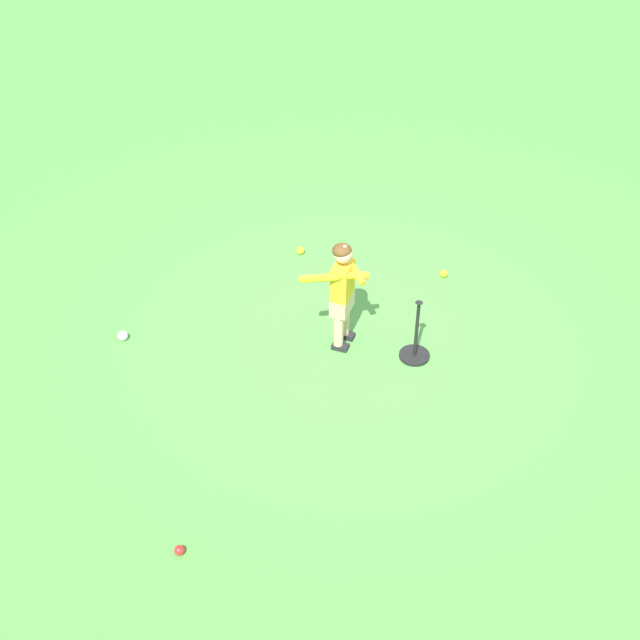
{
  "coord_description": "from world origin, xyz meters",
  "views": [
    {
      "loc": [
        -3.82,
        4.85,
        5.16
      ],
      "look_at": [
        0.01,
        0.45,
        0.45
      ],
      "focal_mm": 48.34,
      "sensor_mm": 36.0,
      "label": 1
    }
  ],
  "objects_px": {
    "child_batter": "(342,287)",
    "play_ball_center_lawn": "(300,250)",
    "batting_tee": "(415,348)",
    "play_ball_near_batter": "(444,274)",
    "play_ball_far_left": "(179,550)",
    "play_ball_by_bucket": "(123,336)"
  },
  "relations": [
    {
      "from": "batting_tee",
      "to": "play_ball_center_lawn",
      "type": "bearing_deg",
      "value": -16.21
    },
    {
      "from": "play_ball_center_lawn",
      "to": "batting_tee",
      "type": "distance_m",
      "value": 1.96
    },
    {
      "from": "play_ball_near_batter",
      "to": "play_ball_by_bucket",
      "type": "distance_m",
      "value": 3.24
    },
    {
      "from": "play_ball_far_left",
      "to": "play_ball_center_lawn",
      "type": "bearing_deg",
      "value": -60.93
    },
    {
      "from": "play_ball_far_left",
      "to": "play_ball_near_batter",
      "type": "xyz_separation_m",
      "value": [
        0.5,
        -4.02,
        0.0
      ]
    },
    {
      "from": "child_batter",
      "to": "play_ball_by_bucket",
      "type": "distance_m",
      "value": 2.11
    },
    {
      "from": "child_batter",
      "to": "play_ball_near_batter",
      "type": "distance_m",
      "value": 1.61
    },
    {
      "from": "child_batter",
      "to": "play_ball_center_lawn",
      "type": "bearing_deg",
      "value": -33.72
    },
    {
      "from": "child_batter",
      "to": "play_ball_far_left",
      "type": "relative_size",
      "value": 14.24
    },
    {
      "from": "play_ball_near_batter",
      "to": "play_ball_center_lawn",
      "type": "bearing_deg",
      "value": 25.14
    },
    {
      "from": "play_ball_far_left",
      "to": "play_ball_near_batter",
      "type": "relative_size",
      "value": 0.93
    },
    {
      "from": "play_ball_by_bucket",
      "to": "batting_tee",
      "type": "distance_m",
      "value": 2.69
    },
    {
      "from": "child_batter",
      "to": "play_ball_by_bucket",
      "type": "xyz_separation_m",
      "value": [
        1.56,
        1.29,
        -0.6
      ]
    },
    {
      "from": "child_batter",
      "to": "batting_tee",
      "type": "distance_m",
      "value": 0.88
    },
    {
      "from": "batting_tee",
      "to": "play_ball_by_bucket",
      "type": "bearing_deg",
      "value": 35.89
    },
    {
      "from": "play_ball_far_left",
      "to": "child_batter",
      "type": "bearing_deg",
      "value": -76.29
    },
    {
      "from": "play_ball_by_bucket",
      "to": "play_ball_center_lawn",
      "type": "bearing_deg",
      "value": -98.08
    },
    {
      "from": "play_ball_far_left",
      "to": "play_ball_by_bucket",
      "type": "height_order",
      "value": "play_ball_by_bucket"
    },
    {
      "from": "child_batter",
      "to": "play_ball_near_batter",
      "type": "xyz_separation_m",
      "value": [
        -0.12,
        -1.49,
        -0.61
      ]
    },
    {
      "from": "play_ball_far_left",
      "to": "batting_tee",
      "type": "distance_m",
      "value": 2.83
    },
    {
      "from": "child_batter",
      "to": "play_ball_near_batter",
      "type": "bearing_deg",
      "value": -94.62
    },
    {
      "from": "child_batter",
      "to": "play_ball_center_lawn",
      "type": "height_order",
      "value": "child_batter"
    }
  ]
}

